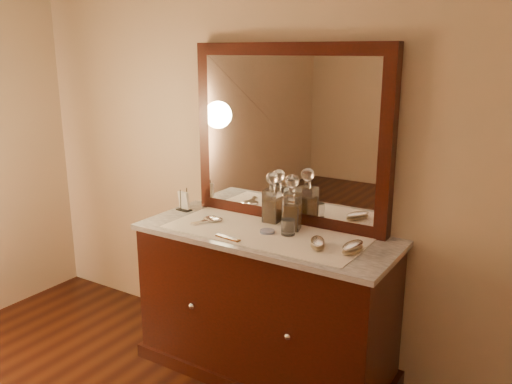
# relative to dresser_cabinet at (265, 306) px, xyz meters

# --- Properties ---
(dresser_cabinet) EXTENTS (1.40, 0.55, 0.82)m
(dresser_cabinet) POSITION_rel_dresser_cabinet_xyz_m (0.00, 0.00, 0.00)
(dresser_cabinet) COLOR black
(dresser_cabinet) RESTS_ON floor
(dresser_plinth) EXTENTS (1.46, 0.59, 0.08)m
(dresser_plinth) POSITION_rel_dresser_cabinet_xyz_m (0.00, 0.00, -0.37)
(dresser_plinth) COLOR black
(dresser_plinth) RESTS_ON floor
(knob_left) EXTENTS (0.04, 0.04, 0.04)m
(knob_left) POSITION_rel_dresser_cabinet_xyz_m (-0.30, -0.28, 0.04)
(knob_left) COLOR silver
(knob_left) RESTS_ON dresser_cabinet
(knob_right) EXTENTS (0.04, 0.04, 0.04)m
(knob_right) POSITION_rel_dresser_cabinet_xyz_m (0.30, -0.28, 0.04)
(knob_right) COLOR silver
(knob_right) RESTS_ON dresser_cabinet
(marble_top) EXTENTS (1.44, 0.59, 0.03)m
(marble_top) POSITION_rel_dresser_cabinet_xyz_m (0.00, 0.00, 0.42)
(marble_top) COLOR white
(marble_top) RESTS_ON dresser_cabinet
(mirror_frame) EXTENTS (1.20, 0.08, 1.00)m
(mirror_frame) POSITION_rel_dresser_cabinet_xyz_m (0.00, 0.25, 0.94)
(mirror_frame) COLOR black
(mirror_frame) RESTS_ON marble_top
(mirror_glass) EXTENTS (1.06, 0.01, 0.86)m
(mirror_glass) POSITION_rel_dresser_cabinet_xyz_m (0.00, 0.21, 0.94)
(mirror_glass) COLOR white
(mirror_glass) RESTS_ON marble_top
(lace_runner) EXTENTS (1.10, 0.45, 0.00)m
(lace_runner) POSITION_rel_dresser_cabinet_xyz_m (0.00, -0.02, 0.44)
(lace_runner) COLOR white
(lace_runner) RESTS_ON marble_top
(pin_dish) EXTENTS (0.11, 0.11, 0.01)m
(pin_dish) POSITION_rel_dresser_cabinet_xyz_m (0.01, -0.01, 0.45)
(pin_dish) COLOR white
(pin_dish) RESTS_ON lace_runner
(comb) EXTENTS (0.16, 0.05, 0.01)m
(comb) POSITION_rel_dresser_cabinet_xyz_m (-0.11, -0.20, 0.45)
(comb) COLOR brown
(comb) RESTS_ON lace_runner
(napkin_rack) EXTENTS (0.10, 0.06, 0.14)m
(napkin_rack) POSITION_rel_dresser_cabinet_xyz_m (-0.64, 0.08, 0.49)
(napkin_rack) COLOR black
(napkin_rack) RESTS_ON marble_top
(decanter_left) EXTENTS (0.10, 0.10, 0.29)m
(decanter_left) POSITION_rel_dresser_cabinet_xyz_m (-0.06, 0.17, 0.56)
(decanter_left) COLOR brown
(decanter_left) RESTS_ON lace_runner
(decanter_right) EXTENTS (0.12, 0.12, 0.31)m
(decanter_right) POSITION_rel_dresser_cabinet_xyz_m (0.10, 0.11, 0.56)
(decanter_right) COLOR brown
(decanter_right) RESTS_ON lace_runner
(brush_near) EXTENTS (0.14, 0.17, 0.04)m
(brush_near) POSITION_rel_dresser_cabinet_xyz_m (0.34, -0.06, 0.47)
(brush_near) COLOR #957D5B
(brush_near) RESTS_ON lace_runner
(brush_far) EXTENTS (0.09, 0.18, 0.05)m
(brush_far) POSITION_rel_dresser_cabinet_xyz_m (0.51, -0.03, 0.47)
(brush_far) COLOR #957D5B
(brush_far) RESTS_ON lace_runner
(hand_mirror_outer) EXTENTS (0.08, 0.19, 0.02)m
(hand_mirror_outer) POSITION_rel_dresser_cabinet_xyz_m (-0.39, -0.01, 0.45)
(hand_mirror_outer) COLOR silver
(hand_mirror_outer) RESTS_ON lace_runner
(hand_mirror_inner) EXTENTS (0.14, 0.20, 0.02)m
(hand_mirror_inner) POSITION_rel_dresser_cabinet_xyz_m (-0.35, -0.01, 0.45)
(hand_mirror_inner) COLOR silver
(hand_mirror_inner) RESTS_ON lace_runner
(tumblers) EXTENTS (0.08, 0.08, 0.08)m
(tumblers) POSITION_rel_dresser_cabinet_xyz_m (0.13, 0.02, 0.49)
(tumblers) COLOR white
(tumblers) RESTS_ON lace_runner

